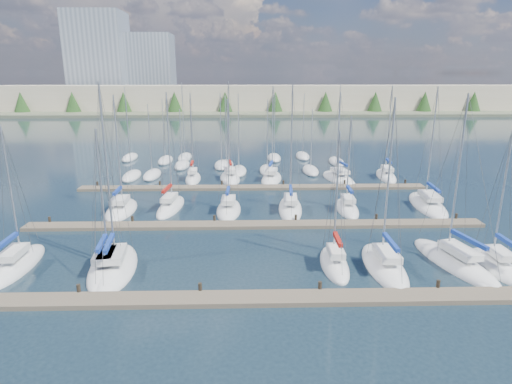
{
  "coord_description": "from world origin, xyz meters",
  "views": [
    {
      "loc": [
        -0.94,
        -22.83,
        14.25
      ],
      "look_at": [
        0.0,
        14.0,
        4.0
      ],
      "focal_mm": 30.0,
      "sensor_mm": 36.0,
      "label": 1
    }
  ],
  "objects_px": {
    "sailboat_r": "(386,176)",
    "sailboat_c": "(114,266)",
    "sailboat_q": "(338,178)",
    "sailboat_f": "(454,262)",
    "sailboat_h": "(121,210)",
    "sailboat_o": "(230,178)",
    "sailboat_d": "(334,264)",
    "sailboat_j": "(229,209)",
    "sailboat_p": "(272,179)",
    "sailboat_a": "(18,265)",
    "sailboat_l": "(347,208)",
    "sailboat_m": "(428,205)",
    "sailboat_n": "(193,178)",
    "sailboat_b": "(107,267)",
    "sailboat_e": "(384,266)",
    "sailboat_g": "(496,266)",
    "sailboat_k": "(290,208)",
    "sailboat_i": "(171,207)"
  },
  "relations": [
    {
      "from": "sailboat_r",
      "to": "sailboat_c",
      "type": "relative_size",
      "value": 0.93
    },
    {
      "from": "sailboat_p",
      "to": "sailboat_a",
      "type": "relative_size",
      "value": 1.17
    },
    {
      "from": "sailboat_b",
      "to": "sailboat_i",
      "type": "relative_size",
      "value": 0.86
    },
    {
      "from": "sailboat_b",
      "to": "sailboat_d",
      "type": "distance_m",
      "value": 17.23
    },
    {
      "from": "sailboat_n",
      "to": "sailboat_p",
      "type": "height_order",
      "value": "sailboat_p"
    },
    {
      "from": "sailboat_r",
      "to": "sailboat_j",
      "type": "bearing_deg",
      "value": -138.51
    },
    {
      "from": "sailboat_f",
      "to": "sailboat_h",
      "type": "distance_m",
      "value": 32.53
    },
    {
      "from": "sailboat_m",
      "to": "sailboat_g",
      "type": "height_order",
      "value": "sailboat_m"
    },
    {
      "from": "sailboat_p",
      "to": "sailboat_h",
      "type": "distance_m",
      "value": 21.62
    },
    {
      "from": "sailboat_l",
      "to": "sailboat_c",
      "type": "relative_size",
      "value": 0.74
    },
    {
      "from": "sailboat_j",
      "to": "sailboat_f",
      "type": "bearing_deg",
      "value": -35.84
    },
    {
      "from": "sailboat_r",
      "to": "sailboat_a",
      "type": "distance_m",
      "value": 46.97
    },
    {
      "from": "sailboat_r",
      "to": "sailboat_h",
      "type": "xyz_separation_m",
      "value": [
        -33.34,
        -14.78,
        -0.01
      ]
    },
    {
      "from": "sailboat_g",
      "to": "sailboat_r",
      "type": "bearing_deg",
      "value": 88.54
    },
    {
      "from": "sailboat_h",
      "to": "sailboat_o",
      "type": "bearing_deg",
      "value": 49.84
    },
    {
      "from": "sailboat_p",
      "to": "sailboat_l",
      "type": "height_order",
      "value": "sailboat_p"
    },
    {
      "from": "sailboat_n",
      "to": "sailboat_h",
      "type": "xyz_separation_m",
      "value": [
        -6.04,
        -13.87,
        -0.03
      ]
    },
    {
      "from": "sailboat_r",
      "to": "sailboat_a",
      "type": "relative_size",
      "value": 1.17
    },
    {
      "from": "sailboat_f",
      "to": "sailboat_d",
      "type": "distance_m",
      "value": 9.32
    },
    {
      "from": "sailboat_e",
      "to": "sailboat_g",
      "type": "distance_m",
      "value": 8.45
    },
    {
      "from": "sailboat_e",
      "to": "sailboat_j",
      "type": "distance_m",
      "value": 18.77
    },
    {
      "from": "sailboat_o",
      "to": "sailboat_c",
      "type": "xyz_separation_m",
      "value": [
        -7.82,
        -28.2,
        -0.02
      ]
    },
    {
      "from": "sailboat_f",
      "to": "sailboat_b",
      "type": "xyz_separation_m",
      "value": [
        -26.55,
        -0.24,
        -0.0
      ]
    },
    {
      "from": "sailboat_f",
      "to": "sailboat_k",
      "type": "distance_m",
      "value": 17.97
    },
    {
      "from": "sailboat_b",
      "to": "sailboat_j",
      "type": "bearing_deg",
      "value": 51.19
    },
    {
      "from": "sailboat_m",
      "to": "sailboat_c",
      "type": "relative_size",
      "value": 0.94
    },
    {
      "from": "sailboat_e",
      "to": "sailboat_i",
      "type": "distance_m",
      "value": 24.13
    },
    {
      "from": "sailboat_o",
      "to": "sailboat_h",
      "type": "bearing_deg",
      "value": -134.26
    },
    {
      "from": "sailboat_l",
      "to": "sailboat_m",
      "type": "distance_m",
      "value": 9.29
    },
    {
      "from": "sailboat_b",
      "to": "sailboat_d",
      "type": "bearing_deg",
      "value": -6.53
    },
    {
      "from": "sailboat_d",
      "to": "sailboat_c",
      "type": "xyz_separation_m",
      "value": [
        -16.73,
        -0.02,
        -0.02
      ]
    },
    {
      "from": "sailboat_j",
      "to": "sailboat_l",
      "type": "bearing_deg",
      "value": 2.03
    },
    {
      "from": "sailboat_q",
      "to": "sailboat_l",
      "type": "distance_m",
      "value": 13.72
    },
    {
      "from": "sailboat_p",
      "to": "sailboat_l",
      "type": "bearing_deg",
      "value": -51.21
    },
    {
      "from": "sailboat_b",
      "to": "sailboat_o",
      "type": "distance_m",
      "value": 29.51
    },
    {
      "from": "sailboat_n",
      "to": "sailboat_c",
      "type": "distance_m",
      "value": 28.07
    },
    {
      "from": "sailboat_k",
      "to": "sailboat_l",
      "type": "height_order",
      "value": "sailboat_k"
    },
    {
      "from": "sailboat_g",
      "to": "sailboat_q",
      "type": "bearing_deg",
      "value": 102.73
    },
    {
      "from": "sailboat_r",
      "to": "sailboat_q",
      "type": "bearing_deg",
      "value": -162.27
    },
    {
      "from": "sailboat_p",
      "to": "sailboat_g",
      "type": "bearing_deg",
      "value": -51.05
    },
    {
      "from": "sailboat_j",
      "to": "sailboat_g",
      "type": "relative_size",
      "value": 1.1
    },
    {
      "from": "sailboat_n",
      "to": "sailboat_p",
      "type": "distance_m",
      "value": 10.89
    },
    {
      "from": "sailboat_f",
      "to": "sailboat_h",
      "type": "relative_size",
      "value": 1.06
    },
    {
      "from": "sailboat_q",
      "to": "sailboat_f",
      "type": "bearing_deg",
      "value": -94.54
    },
    {
      "from": "sailboat_q",
      "to": "sailboat_h",
      "type": "xyz_separation_m",
      "value": [
        -26.23,
        -13.43,
        0.01
      ]
    },
    {
      "from": "sailboat_d",
      "to": "sailboat_p",
      "type": "xyz_separation_m",
      "value": [
        -3.15,
        27.5,
        -0.01
      ]
    },
    {
      "from": "sailboat_p",
      "to": "sailboat_c",
      "type": "relative_size",
      "value": 0.93
    },
    {
      "from": "sailboat_p",
      "to": "sailboat_c",
      "type": "distance_m",
      "value": 30.69
    },
    {
      "from": "sailboat_h",
      "to": "sailboat_b",
      "type": "bearing_deg",
      "value": -80.51
    },
    {
      "from": "sailboat_o",
      "to": "sailboat_n",
      "type": "bearing_deg",
      "value": 176.97
    }
  ]
}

